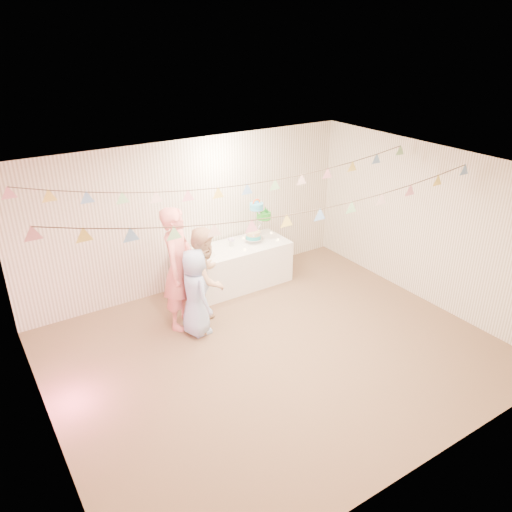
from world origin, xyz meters
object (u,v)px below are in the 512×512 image
table (234,267)px  person_adult_a (179,268)px  cake_stand (258,221)px  person_child (195,292)px  person_adult_b (206,278)px

table → person_adult_a: 1.57m
cake_stand → person_adult_a: 1.99m
table → cake_stand: 0.92m
person_child → person_adult_b: bearing=-65.5°
person_adult_b → table: bearing=-5.3°
cake_stand → person_adult_a: person_adult_a is taller
person_adult_a → person_child: size_ratio=1.41×
person_adult_a → person_adult_b: bearing=-80.2°
person_child → person_adult_a: bearing=16.4°
person_adult_a → person_child: bearing=-119.5°
table → person_adult_a: bearing=-153.8°
person_adult_a → person_child: person_adult_a is taller
table → cake_stand: cake_stand is taller
table → person_adult_b: size_ratio=1.24×
person_adult_b → person_adult_a: bearing=98.4°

